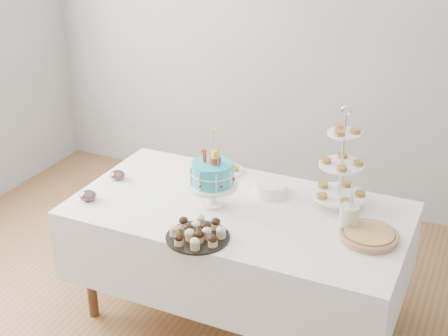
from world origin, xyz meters
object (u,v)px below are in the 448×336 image
at_px(pie, 369,236).
at_px(jam_bowl_a, 88,196).
at_px(plate_stack, 272,189).
at_px(pastry_plate, 224,169).
at_px(utensil_pitcher, 349,218).
at_px(table, 238,241).
at_px(cupcake_tray, 198,232).
at_px(tiered_stand, 342,165).
at_px(jam_bowl_b, 118,175).
at_px(birthday_cake, 212,186).

relative_size(pie, jam_bowl_a, 3.08).
relative_size(plate_stack, pastry_plate, 0.77).
height_order(pie, jam_bowl_a, jam_bowl_a).
bearing_deg(plate_stack, jam_bowl_a, -151.51).
relative_size(pastry_plate, utensil_pitcher, 1.08).
relative_size(table, plate_stack, 9.89).
distance_m(table, jam_bowl_a, 0.92).
distance_m(cupcake_tray, pastry_plate, 0.83).
bearing_deg(jam_bowl_a, pastry_plate, 50.77).
bearing_deg(pie, table, 176.98).
bearing_deg(utensil_pitcher, tiered_stand, 140.07).
relative_size(pie, utensil_pitcher, 1.34).
distance_m(cupcake_tray, jam_bowl_b, 0.88).
relative_size(cupcake_tray, utensil_pitcher, 1.46).
xyz_separation_m(birthday_cake, pastry_plate, (-0.13, 0.44, -0.11)).
relative_size(plate_stack, jam_bowl_a, 1.92).
distance_m(plate_stack, utensil_pitcher, 0.57).
height_order(birthday_cake, jam_bowl_a, birthday_cake).
bearing_deg(jam_bowl_a, cupcake_tray, -8.04).
xyz_separation_m(table, birthday_cake, (-0.15, -0.04, 0.35)).
height_order(jam_bowl_a, utensil_pitcher, utensil_pitcher).
xyz_separation_m(jam_bowl_a, jam_bowl_b, (-0.00, 0.31, -0.00)).
bearing_deg(birthday_cake, utensil_pitcher, 12.24).
height_order(cupcake_tray, jam_bowl_b, cupcake_tray).
height_order(pastry_plate, jam_bowl_b, jam_bowl_b).
xyz_separation_m(table, plate_stack, (0.11, 0.23, 0.27)).
relative_size(birthday_cake, pie, 1.47).
height_order(cupcake_tray, utensil_pitcher, utensil_pitcher).
xyz_separation_m(pie, utensil_pitcher, (-0.12, 0.04, 0.05)).
bearing_deg(birthday_cake, pie, 9.06).
bearing_deg(jam_bowl_a, tiered_stand, 22.29).
distance_m(pastry_plate, jam_bowl_b, 0.68).
height_order(tiered_stand, jam_bowl_b, tiered_stand).
bearing_deg(utensil_pitcher, pastry_plate, -178.77).
height_order(tiered_stand, jam_bowl_a, tiered_stand).
bearing_deg(pie, cupcake_tray, -156.47).
bearing_deg(pastry_plate, plate_stack, -23.43).
height_order(birthday_cake, pie, birthday_cake).
bearing_deg(jam_bowl_a, table, 18.88).
bearing_deg(table, plate_stack, 63.81).
relative_size(table, utensil_pitcher, 8.25).
distance_m(jam_bowl_a, utensil_pitcher, 1.51).
relative_size(table, jam_bowl_b, 20.01).
bearing_deg(pie, jam_bowl_b, 177.75).
bearing_deg(jam_bowl_b, pie, -2.25).
xyz_separation_m(plate_stack, jam_bowl_a, (-0.95, -0.52, -0.01)).
xyz_separation_m(table, jam_bowl_b, (-0.84, 0.02, 0.25)).
bearing_deg(pastry_plate, utensil_pitcher, -23.42).
distance_m(pastry_plate, jam_bowl_a, 0.89).
height_order(table, plate_stack, plate_stack).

